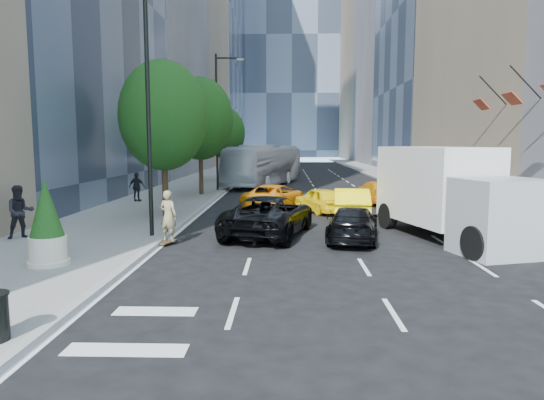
{
  "coord_description": "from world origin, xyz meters",
  "views": [
    {
      "loc": [
        -1.34,
        -14.21,
        3.69
      ],
      "look_at": [
        -1.86,
        3.45,
        1.6
      ],
      "focal_mm": 32.0,
      "sensor_mm": 36.0,
      "label": 1
    }
  ],
  "objects_px": {
    "planter_shrub": "(47,224)",
    "black_sedan_lincoln": "(269,216)",
    "skateboarder": "(168,219)",
    "city_bus": "(265,165)",
    "black_sedan_mercedes": "(353,224)",
    "box_truck": "(450,193)"
  },
  "relations": [
    {
      "from": "planter_shrub",
      "to": "black_sedan_lincoln",
      "type": "bearing_deg",
      "value": 40.87
    },
    {
      "from": "skateboarder",
      "to": "city_bus",
      "type": "xyz_separation_m",
      "value": [
        2.4,
        24.82,
        0.83
      ]
    },
    {
      "from": "skateboarder",
      "to": "black_sedan_mercedes",
      "type": "bearing_deg",
      "value": -152.2
    },
    {
      "from": "black_sedan_lincoln",
      "to": "black_sedan_mercedes",
      "type": "distance_m",
      "value": 3.33
    },
    {
      "from": "skateboarder",
      "to": "planter_shrub",
      "type": "relative_size",
      "value": 0.74
    },
    {
      "from": "black_sedan_mercedes",
      "to": "box_truck",
      "type": "height_order",
      "value": "box_truck"
    },
    {
      "from": "city_bus",
      "to": "box_truck",
      "type": "height_order",
      "value": "city_bus"
    },
    {
      "from": "city_bus",
      "to": "planter_shrub",
      "type": "distance_m",
      "value": 28.83
    },
    {
      "from": "skateboarder",
      "to": "planter_shrub",
      "type": "bearing_deg",
      "value": 72.63
    },
    {
      "from": "black_sedan_lincoln",
      "to": "black_sedan_mercedes",
      "type": "xyz_separation_m",
      "value": [
        3.2,
        -0.93,
        -0.15
      ]
    },
    {
      "from": "planter_shrub",
      "to": "city_bus",
      "type": "bearing_deg",
      "value": 79.84
    },
    {
      "from": "skateboarder",
      "to": "box_truck",
      "type": "bearing_deg",
      "value": -153.11
    },
    {
      "from": "black_sedan_mercedes",
      "to": "box_truck",
      "type": "distance_m",
      "value": 3.9
    },
    {
      "from": "black_sedan_mercedes",
      "to": "box_truck",
      "type": "xyz_separation_m",
      "value": [
        3.71,
        0.36,
        1.14
      ]
    },
    {
      "from": "skateboarder",
      "to": "box_truck",
      "type": "height_order",
      "value": "box_truck"
    },
    {
      "from": "black_sedan_mercedes",
      "to": "city_bus",
      "type": "height_order",
      "value": "city_bus"
    },
    {
      "from": "skateboarder",
      "to": "black_sedan_mercedes",
      "type": "height_order",
      "value": "skateboarder"
    },
    {
      "from": "black_sedan_lincoln",
      "to": "black_sedan_mercedes",
      "type": "relative_size",
      "value": 1.29
    },
    {
      "from": "black_sedan_mercedes",
      "to": "black_sedan_lincoln",
      "type": "bearing_deg",
      "value": -5.82
    },
    {
      "from": "black_sedan_lincoln",
      "to": "planter_shrub",
      "type": "distance_m",
      "value": 8.33
    },
    {
      "from": "black_sedan_mercedes",
      "to": "planter_shrub",
      "type": "xyz_separation_m",
      "value": [
        -9.48,
        -4.51,
        0.7
      ]
    },
    {
      "from": "box_truck",
      "to": "planter_shrub",
      "type": "xyz_separation_m",
      "value": [
        -13.2,
        -4.87,
        -0.44
      ]
    }
  ]
}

